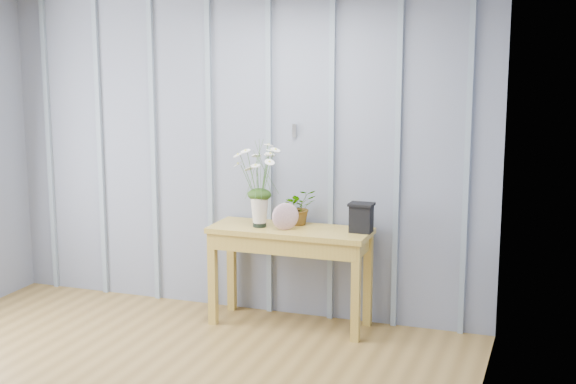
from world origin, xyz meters
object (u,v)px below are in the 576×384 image
at_px(sideboard, 290,243).
at_px(daisy_vase, 259,175).
at_px(carved_box, 361,217).
at_px(felt_disc_vessel, 285,216).

bearing_deg(sideboard, daisy_vase, -170.58).
distance_m(daisy_vase, carved_box, 0.81).
relative_size(daisy_vase, carved_box, 2.93).
distance_m(sideboard, daisy_vase, 0.56).
xyz_separation_m(daisy_vase, carved_box, (0.76, 0.08, -0.28)).
xyz_separation_m(felt_disc_vessel, carved_box, (0.54, 0.12, 0.01)).
relative_size(sideboard, daisy_vase, 1.90).
xyz_separation_m(sideboard, felt_disc_vessel, (-0.01, -0.08, 0.22)).
relative_size(daisy_vase, felt_disc_vessel, 3.09).
distance_m(sideboard, carved_box, 0.58).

